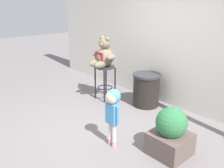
# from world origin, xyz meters

# --- Properties ---
(ground_plane) EXTENTS (24.00, 24.00, 0.00)m
(ground_plane) POSITION_xyz_m (0.00, 0.00, 0.00)
(ground_plane) COLOR slate
(building_wall) EXTENTS (7.73, 0.30, 3.03)m
(building_wall) POSITION_xyz_m (0.00, 2.05, 1.51)
(building_wall) COLOR silver
(building_wall) RESTS_ON ground_plane
(bar_stool_with_teddy) EXTENTS (0.42, 0.42, 0.76)m
(bar_stool_with_teddy) POSITION_xyz_m (-1.11, 1.09, 0.55)
(bar_stool_with_teddy) COLOR #262A25
(bar_stool_with_teddy) RESTS_ON ground_plane
(teddy_bear) EXTENTS (0.60, 0.54, 0.64)m
(teddy_bear) POSITION_xyz_m (-1.11, 1.06, 1.00)
(teddy_bear) COLOR #70644D
(teddy_bear) RESTS_ON bar_stool_with_teddy
(child_walking) EXTENTS (0.29, 0.23, 0.91)m
(child_walking) POSITION_xyz_m (0.39, -0.03, 0.66)
(child_walking) COLOR #D293A4
(child_walking) RESTS_ON ground_plane
(trash_bin) EXTENTS (0.57, 0.57, 0.69)m
(trash_bin) POSITION_xyz_m (-0.27, 1.50, 0.35)
(trash_bin) COLOR black
(trash_bin) RESTS_ON ground_plane
(planter_with_shrub) EXTENTS (0.52, 0.52, 0.72)m
(planter_with_shrub) POSITION_xyz_m (1.10, 0.44, 0.33)
(planter_with_shrub) COLOR brown
(planter_with_shrub) RESTS_ON ground_plane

